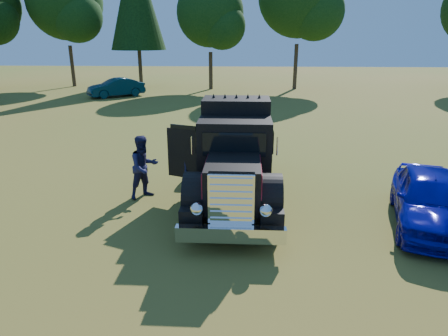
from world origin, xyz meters
The scene contains 7 objects.
ground centered at (0.00, 0.00, 0.00)m, with size 120.00×120.00×0.00m, color #48601C.
treeline centered at (-3.42, 27.17, 7.67)m, with size 72.10×24.04×13.84m.
diamond_t_truck centered at (-0.93, 2.31, 1.28)m, with size 3.31×7.16×3.00m.
hotrod_coupe centered at (4.26, 0.86, 0.75)m, with size 2.87×4.68×1.89m.
spectator_near centered at (-2.32, 2.44, 0.77)m, with size 0.57×0.37×1.55m, color #1B2940.
spectator_far centered at (-3.72, 2.40, 0.98)m, with size 0.96×0.75×1.97m, color #1F2448.
distant_teal_car centered at (-11.44, 23.98, 0.75)m, with size 1.59×4.57×1.51m, color #093438.
Camera 1 is at (-0.63, -9.09, 4.80)m, focal length 32.00 mm.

